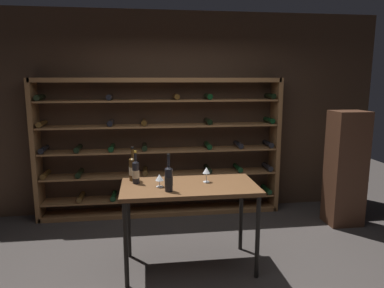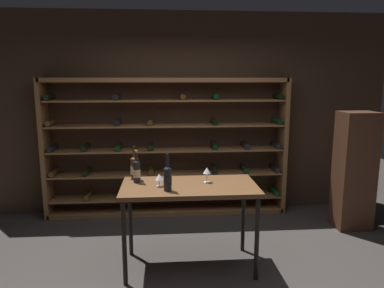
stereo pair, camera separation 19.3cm
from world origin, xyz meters
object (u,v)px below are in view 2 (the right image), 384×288
Objects in this scene: display_cabinet at (354,171)px; wine_glass_stemmed_center at (159,177)px; wine_rack at (168,148)px; wine_bottle_amber_reserve at (168,178)px; wine_bottle_black_capsule at (137,171)px; tasting_table at (189,193)px; wine_glass_stemmed_right at (207,171)px; wine_bottle_red_label at (135,168)px.

wine_glass_stemmed_center is at bearing -160.74° from display_cabinet.
wine_glass_stemmed_center is (-0.09, -1.55, 0.01)m from wine_rack.
display_cabinet reaches higher than wine_bottle_amber_reserve.
wine_bottle_black_capsule is at bearing 136.19° from wine_bottle_amber_reserve.
wine_bottle_amber_reserve reaches higher than tasting_table.
wine_bottle_amber_reserve is (-2.40, -1.01, 0.24)m from display_cabinet.
wine_bottle_amber_reserve reaches higher than wine_glass_stemmed_right.
tasting_table is at bearing -158.06° from wine_glass_stemmed_right.
wine_bottle_red_label is at bearing 167.27° from wine_glass_stemmed_right.
display_cabinet is 9.69× the size of wine_glass_stemmed_right.
wine_glass_stemmed_center is (-2.48, -0.87, 0.21)m from display_cabinet.
wine_rack is at bearing 86.54° from wine_glass_stemmed_center.
wine_glass_stemmed_center is (0.23, -0.15, -0.03)m from wine_bottle_black_capsule.
tasting_table is at bearing 38.41° from wine_bottle_amber_reserve.
tasting_table is 4.02× the size of wine_bottle_black_capsule.
tasting_table is 0.35m from wine_bottle_amber_reserve.
wine_bottle_red_label is at bearing 156.51° from tasting_table.
wine_bottle_black_capsule is 0.94× the size of wine_bottle_amber_reserve.
wine_rack is 2.49m from display_cabinet.
wine_bottle_red_label is at bearing -105.51° from wine_rack.
wine_glass_stemmed_right is at bearing -74.97° from wine_rack.
wine_bottle_amber_reserve is 2.81× the size of wine_glass_stemmed_center.
display_cabinet is 2.16m from wine_glass_stemmed_right.
wine_bottle_black_capsule is 0.95× the size of wine_bottle_red_label.
wine_bottle_red_label reaches higher than tasting_table.
display_cabinet is at bearing 14.76° from wine_bottle_black_capsule.
wine_bottle_red_label is (-0.36, -1.28, 0.05)m from wine_rack.
wine_bottle_amber_reserve is 0.17m from wine_glass_stemmed_center.
wine_glass_stemmed_right is (0.71, -0.05, -0.01)m from wine_bottle_black_capsule.
wine_bottle_red_label reaches higher than wine_bottle_black_capsule.
wine_rack is 1.33m from wine_bottle_red_label.
wine_rack reaches higher than wine_glass_stemmed_right.
wine_bottle_black_capsule reaches higher than wine_glass_stemmed_center.
wine_bottle_red_label reaches higher than wine_glass_stemmed_right.
wine_bottle_black_capsule is (-2.72, -0.72, 0.24)m from display_cabinet.
wine_rack is 21.74× the size of wine_glass_stemmed_right.
display_cabinet is at bearing 21.07° from tasting_table.
wine_bottle_amber_reserve is (0.31, -0.30, 0.00)m from wine_bottle_black_capsule.
wine_rack is 1.69m from wine_bottle_amber_reserve.
wine_bottle_amber_reserve is 0.47m from wine_glass_stemmed_right.
wine_rack reaches higher than tasting_table.
wine_rack is at bearing 105.03° from wine_glass_stemmed_right.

